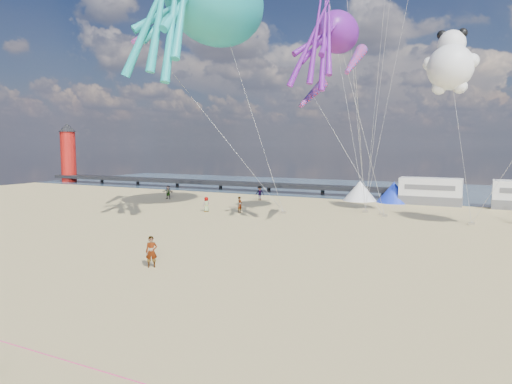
# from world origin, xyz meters

# --- Properties ---
(ground) EXTENTS (120.00, 120.00, 0.00)m
(ground) POSITION_xyz_m (0.00, 0.00, 0.00)
(ground) COLOR #DBC37E
(ground) RESTS_ON ground
(water) EXTENTS (120.00, 120.00, 0.00)m
(water) POSITION_xyz_m (0.00, 55.00, 0.02)
(water) COLOR #3A566F
(water) RESTS_ON ground
(pier) EXTENTS (60.00, 3.00, 0.50)m
(pier) POSITION_xyz_m (-28.00, 44.00, 1.00)
(pier) COLOR black
(pier) RESTS_ON ground
(lighthouse) EXTENTS (2.60, 2.60, 9.00)m
(lighthouse) POSITION_xyz_m (-56.00, 44.00, 4.50)
(lighthouse) COLOR #A5140F
(lighthouse) RESTS_ON ground
(motorhome_0) EXTENTS (6.60, 2.50, 3.00)m
(motorhome_0) POSITION_xyz_m (6.00, 40.00, 1.50)
(motorhome_0) COLOR silver
(motorhome_0) RESTS_ON ground
(tent_white) EXTENTS (4.00, 4.00, 2.40)m
(tent_white) POSITION_xyz_m (-2.00, 40.00, 1.20)
(tent_white) COLOR white
(tent_white) RESTS_ON ground
(tent_blue) EXTENTS (4.00, 4.00, 2.40)m
(tent_blue) POSITION_xyz_m (2.00, 40.00, 1.20)
(tent_blue) COLOR #1933CC
(tent_blue) RESTS_ON ground
(rope_line) EXTENTS (34.00, 0.03, 0.03)m
(rope_line) POSITION_xyz_m (0.00, -5.00, 0.02)
(rope_line) COLOR #F2338C
(rope_line) RESTS_ON ground
(standing_person) EXTENTS (0.76, 0.71, 1.74)m
(standing_person) POSITION_xyz_m (-4.91, 4.91, 0.87)
(standing_person) COLOR tan
(standing_person) RESTS_ON ground
(beachgoer_0) EXTENTS (0.56, 0.65, 1.51)m
(beachgoer_0) POSITION_xyz_m (-13.55, 23.87, 0.76)
(beachgoer_0) COLOR #7F6659
(beachgoer_0) RESTS_ON ground
(beachgoer_2) EXTENTS (0.98, 0.84, 1.74)m
(beachgoer_2) POSITION_xyz_m (-12.96, 34.87, 0.87)
(beachgoer_2) COLOR #7F6659
(beachgoer_2) RESTS_ON ground
(beachgoer_4) EXTENTS (1.03, 0.58, 1.67)m
(beachgoer_4) POSITION_xyz_m (-23.67, 30.83, 0.83)
(beachgoer_4) COLOR #7F6659
(beachgoer_4) RESTS_ON ground
(beachgoer_5) EXTENTS (0.51, 1.52, 1.62)m
(beachgoer_5) POSITION_xyz_m (-10.14, 24.69, 0.81)
(beachgoer_5) COLOR #7F6659
(beachgoer_5) RESTS_ON ground
(sandbag_a) EXTENTS (0.50, 0.35, 0.22)m
(sandbag_a) POSITION_xyz_m (-6.15, 26.31, 0.11)
(sandbag_a) COLOR gray
(sandbag_a) RESTS_ON ground
(sandbag_b) EXTENTS (0.50, 0.35, 0.22)m
(sandbag_b) POSITION_xyz_m (3.17, 28.55, 0.11)
(sandbag_b) COLOR gray
(sandbag_b) RESTS_ON ground
(sandbag_c) EXTENTS (0.50, 0.35, 0.22)m
(sandbag_c) POSITION_xyz_m (10.58, 27.52, 0.11)
(sandbag_c) COLOR gray
(sandbag_c) RESTS_ON ground
(sandbag_d) EXTENTS (0.50, 0.35, 0.22)m
(sandbag_d) POSITION_xyz_m (2.69, 29.57, 0.11)
(sandbag_d) COLOR gray
(sandbag_d) RESTS_ON ground
(sandbag_e) EXTENTS (0.50, 0.35, 0.22)m
(sandbag_e) POSITION_xyz_m (0.93, 30.38, 0.11)
(sandbag_e) COLOR gray
(sandbag_e) RESTS_ON ground
(kite_octopus_teal) EXTENTS (9.63, 13.66, 14.36)m
(kite_octopus_teal) POSITION_xyz_m (-10.89, 21.74, 19.51)
(kite_octopus_teal) COLOR teal
(kite_octopus_purple) EXTENTS (5.63, 8.99, 9.53)m
(kite_octopus_purple) POSITION_xyz_m (-0.17, 23.52, 16.07)
(kite_octopus_purple) COLOR #67158D
(kite_panda) EXTENTS (5.87, 5.71, 6.56)m
(kite_panda) POSITION_xyz_m (8.32, 28.37, 13.30)
(kite_panda) COLOR white
(windsock_left) EXTENTS (3.27, 6.03, 6.06)m
(windsock_left) POSITION_xyz_m (-17.09, 19.21, 16.53)
(windsock_left) COLOR red
(windsock_mid) EXTENTS (1.20, 5.97, 5.94)m
(windsock_mid) POSITION_xyz_m (-3.12, 25.75, 11.34)
(windsock_mid) COLOR red
(windsock_right) EXTENTS (0.98, 4.90, 4.88)m
(windsock_right) POSITION_xyz_m (2.51, 19.05, 12.84)
(windsock_right) COLOR red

